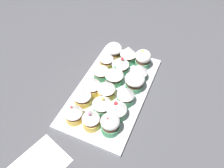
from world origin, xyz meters
TOP-DOWN VIEW (x-y plane):
  - ground_plane at (0.00, 0.00)cm, footprint 180.00×180.00cm
  - baking_tray at (0.00, 0.00)cm, footprint 42.66×23.87cm
  - cupcake_0 at (-14.96, -5.95)cm, footprint 5.79×5.79cm
  - cupcake_1 at (-9.45, -5.68)cm, footprint 6.47×6.47cm
  - cupcake_2 at (-3.33, -6.28)cm, footprint 5.71×5.71cm
  - cupcake_3 at (3.77, -6.84)cm, footprint 6.88×6.88cm
  - cupcake_4 at (8.75, -6.63)cm, footprint 6.46×6.46cm
  - cupcake_5 at (15.41, -5.92)cm, footprint 6.07×6.07cm
  - cupcake_6 at (-15.79, 0.30)cm, footprint 5.49×5.49cm
  - cupcake_7 at (-9.39, -0.56)cm, footprint 6.18×6.18cm
  - cupcake_8 at (-3.29, 0.62)cm, footprint 6.03×6.03cm
  - cupcake_9 at (3.49, 0.68)cm, footprint 6.65×6.65cm
  - cupcake_10 at (9.23, 0.65)cm, footprint 6.37×6.37cm
  - cupcake_11 at (15.43, 0.32)cm, footprint 6.21×6.21cm
  - cupcake_12 at (-15.87, 5.98)cm, footprint 5.69×5.69cm
  - cupcake_13 at (-8.98, 6.62)cm, footprint 5.81×5.81cm
  - cupcake_14 at (-3.71, 5.94)cm, footprint 6.11×6.11cm
  - cupcake_15 at (3.82, 6.03)cm, footprint 5.83×5.83cm
  - cupcake_16 at (10.06, 6.60)cm, footprint 5.33×5.33cm
  - cupcake_17 at (15.34, 5.94)cm, footprint 6.29×6.29cm
  - napkin at (-32.80, 8.22)cm, footprint 18.35×16.44cm

SIDE VIEW (x-z plane):
  - ground_plane at x=0.00cm, z-range -3.00..0.00cm
  - napkin at x=-32.80cm, z-range 0.00..0.60cm
  - baking_tray at x=0.00cm, z-range 0.00..1.20cm
  - cupcake_15 at x=3.82cm, z-range 1.30..7.50cm
  - cupcake_3 at x=3.77cm, z-range 1.38..7.94cm
  - cupcake_12 at x=-15.87cm, z-range 1.12..8.30cm
  - cupcake_7 at x=-9.39cm, z-range 1.17..8.27cm
  - cupcake_17 at x=15.34cm, z-range 1.23..8.27cm
  - cupcake_13 at x=-8.98cm, z-range 1.27..8.26cm
  - cupcake_4 at x=8.75cm, z-range 1.33..8.20cm
  - cupcake_16 at x=10.06cm, z-range 1.25..8.29cm
  - cupcake_0 at x=-14.96cm, z-range 1.14..8.46cm
  - cupcake_8 at x=-3.29cm, z-range 1.11..8.49cm
  - cupcake_1 at x=-9.45cm, z-range 1.19..8.49cm
  - cupcake_14 at x=-3.71cm, z-range 1.23..8.51cm
  - cupcake_5 at x=15.41cm, z-range 1.05..8.73cm
  - cupcake_6 at x=-15.79cm, z-range 1.06..8.96cm
  - cupcake_2 at x=-3.33cm, z-range 1.30..8.78cm
  - cupcake_10 at x=9.23cm, z-range 1.18..8.90cm
  - cupcake_11 at x=15.43cm, z-range 1.41..8.98cm
  - cupcake_9 at x=3.49cm, z-range 1.28..9.14cm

